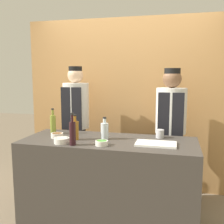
% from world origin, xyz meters
% --- Properties ---
extents(ground_plane, '(14.00, 14.00, 0.00)m').
position_xyz_m(ground_plane, '(0.00, 0.00, 0.00)').
color(ground_plane, '#756651').
extents(cabinet_wall, '(2.94, 0.18, 2.40)m').
position_xyz_m(cabinet_wall, '(0.00, 1.10, 1.20)').
color(cabinet_wall, '#B7844C').
rests_on(cabinet_wall, ground_plane).
extents(counter, '(1.84, 0.73, 0.94)m').
position_xyz_m(counter, '(0.00, 0.00, 0.47)').
color(counter, '#3D3833').
rests_on(counter, ground_plane).
extents(sauce_bowl_white, '(0.16, 0.16, 0.06)m').
position_xyz_m(sauce_bowl_white, '(-0.43, -0.24, 0.97)').
color(sauce_bowl_white, white).
rests_on(sauce_bowl_white, counter).
extents(sauce_bowl_brown, '(0.13, 0.13, 0.05)m').
position_xyz_m(sauce_bowl_brown, '(-0.58, -0.04, 0.96)').
color(sauce_bowl_brown, white).
rests_on(sauce_bowl_brown, counter).
extents(sauce_bowl_green, '(0.12, 0.12, 0.05)m').
position_xyz_m(sauce_bowl_green, '(-0.01, -0.22, 0.96)').
color(sauce_bowl_green, white).
rests_on(sauce_bowl_green, counter).
extents(cutting_board, '(0.40, 0.23, 0.02)m').
position_xyz_m(cutting_board, '(0.50, -0.07, 0.95)').
color(cutting_board, white).
rests_on(cutting_board, counter).
extents(bottle_wine, '(0.06, 0.06, 0.32)m').
position_xyz_m(bottle_wine, '(-0.29, -0.28, 1.06)').
color(bottle_wine, black).
rests_on(bottle_wine, counter).
extents(bottle_amber, '(0.08, 0.08, 0.27)m').
position_xyz_m(bottle_amber, '(-0.35, -0.07, 1.04)').
color(bottle_amber, '#9E661E').
rests_on(bottle_amber, counter).
extents(bottle_oil, '(0.07, 0.07, 0.30)m').
position_xyz_m(bottle_oil, '(-0.71, 0.15, 1.05)').
color(bottle_oil, olive).
rests_on(bottle_oil, counter).
extents(bottle_clear, '(0.08, 0.08, 0.24)m').
position_xyz_m(bottle_clear, '(-0.05, 0.03, 1.03)').
color(bottle_clear, silver).
rests_on(bottle_clear, counter).
extents(cup_steel, '(0.09, 0.09, 0.09)m').
position_xyz_m(cup_steel, '(0.52, 0.23, 0.98)').
color(cup_steel, '#B7B7BC').
rests_on(cup_steel, counter).
extents(chef_left, '(0.35, 0.35, 1.73)m').
position_xyz_m(chef_left, '(-0.62, 0.65, 0.94)').
color(chef_left, '#28282D').
rests_on(chef_left, ground_plane).
extents(chef_right, '(0.37, 0.37, 1.70)m').
position_xyz_m(chef_right, '(0.62, 0.65, 0.92)').
color(chef_right, '#28282D').
rests_on(chef_right, ground_plane).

